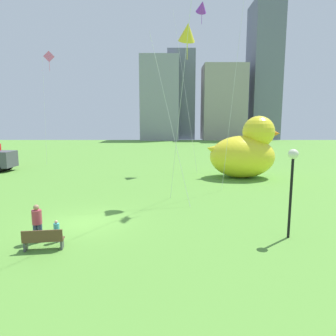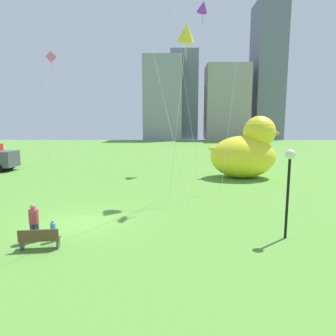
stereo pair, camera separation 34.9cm
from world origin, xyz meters
name	(u,v)px [view 1 (the left image)]	position (x,y,z in m)	size (l,w,h in m)	color
ground_plane	(85,222)	(0.00, 0.00, 0.00)	(140.00, 140.00, 0.00)	#5A9538
park_bench	(42,239)	(-0.82, -3.50, 0.47)	(1.65, 0.66, 0.90)	brown
person_adult	(36,222)	(-1.40, -2.63, 0.94)	(0.42, 0.42, 1.70)	#38476B
person_child	(55,230)	(-0.56, -2.65, 0.55)	(0.25, 0.25, 1.01)	silver
giant_inflatable_duck	(244,152)	(11.53, 12.99, 2.45)	(6.94, 4.45, 5.75)	yellow
lamppost	(291,171)	(9.85, -2.09, 3.10)	(0.45, 0.45, 4.07)	black
city_skyline	(212,90)	(17.30, 74.30, 13.89)	(39.09, 15.43, 38.18)	gray
kite_pink	(47,62)	(-9.74, 21.94, 12.15)	(1.65, 1.64, 13.41)	silver
kite_purple	(201,7)	(7.81, 18.15, 16.88)	(3.64, 3.83, 17.71)	silver
kite_yellow	(186,33)	(5.57, 5.34, 10.93)	(3.11, 3.27, 11.70)	silver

